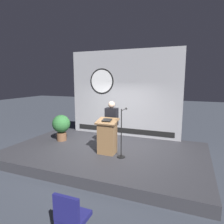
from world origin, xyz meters
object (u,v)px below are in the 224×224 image
(potted_plant, at_px, (61,125))
(speaker_person, at_px, (112,125))
(podium, at_px, (107,137))
(audience_chair_left, at_px, (71,215))
(microphone_stand, at_px, (122,140))

(potted_plant, bearing_deg, speaker_person, -3.01)
(podium, height_order, potted_plant, podium)
(speaker_person, bearing_deg, potted_plant, 176.99)
(speaker_person, xyz_separation_m, audience_chair_left, (0.77, -3.62, -0.62))
(podium, relative_size, potted_plant, 1.13)
(potted_plant, bearing_deg, podium, -15.46)
(podium, relative_size, speaker_person, 0.69)
(speaker_person, height_order, potted_plant, speaker_person)
(microphone_stand, height_order, audience_chair_left, microphone_stand)
(audience_chair_left, bearing_deg, potted_plant, 127.49)
(podium, bearing_deg, microphone_stand, -9.63)
(podium, height_order, audience_chair_left, podium)
(speaker_person, relative_size, audience_chair_left, 1.79)
(podium, distance_m, audience_chair_left, 3.24)
(podium, distance_m, speaker_person, 0.55)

